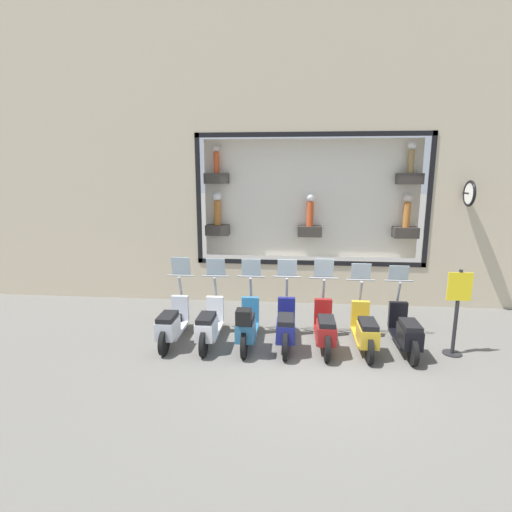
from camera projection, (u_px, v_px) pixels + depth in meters
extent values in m
plane|color=#66635E|center=(315.00, 360.00, 7.61)|extent=(120.00, 120.00, 0.00)
cube|color=beige|center=(308.00, 282.00, 11.01)|extent=(0.40, 6.05, 1.07)
cube|color=beige|center=(316.00, 23.00, 9.66)|extent=(0.40, 6.05, 5.10)
cube|color=black|center=(313.00, 134.00, 10.00)|extent=(0.04, 6.05, 0.12)
cube|color=black|center=(309.00, 263.00, 10.68)|extent=(0.04, 6.05, 0.12)
cube|color=black|center=(429.00, 201.00, 10.07)|extent=(0.04, 0.12, 3.43)
cube|color=black|center=(199.00, 200.00, 10.60)|extent=(0.04, 0.12, 3.43)
cube|color=white|center=(310.00, 199.00, 10.88)|extent=(0.04, 5.81, 3.19)
cube|color=#38332D|center=(410.00, 179.00, 10.33)|extent=(0.36, 0.64, 0.28)
cylinder|color=#9E7F4C|center=(411.00, 161.00, 10.24)|extent=(0.16, 0.16, 0.59)
sphere|color=white|center=(412.00, 145.00, 10.16)|extent=(0.21, 0.21, 0.21)
cube|color=#38332D|center=(217.00, 178.00, 10.78)|extent=(0.36, 0.64, 0.28)
cylinder|color=#CC4C23|center=(216.00, 163.00, 10.69)|extent=(0.15, 0.15, 0.55)
sphere|color=beige|center=(216.00, 148.00, 10.62)|extent=(0.20, 0.20, 0.20)
cube|color=#38332D|center=(405.00, 232.00, 10.62)|extent=(0.36, 0.64, 0.28)
cylinder|color=#B26B2D|center=(407.00, 215.00, 10.52)|extent=(0.18, 0.18, 0.66)
sphere|color=beige|center=(408.00, 198.00, 10.43)|extent=(0.24, 0.24, 0.24)
cube|color=#38332D|center=(310.00, 231.00, 10.84)|extent=(0.36, 0.64, 0.28)
cylinder|color=#CC4C23|center=(310.00, 214.00, 10.75)|extent=(0.18, 0.18, 0.65)
sphere|color=white|center=(311.00, 197.00, 10.66)|extent=(0.24, 0.24, 0.24)
cube|color=#38332D|center=(218.00, 230.00, 11.07)|extent=(0.36, 0.64, 0.28)
cylinder|color=#B26B2D|center=(217.00, 213.00, 10.97)|extent=(0.19, 0.19, 0.67)
sphere|color=white|center=(217.00, 196.00, 10.88)|extent=(0.24, 0.24, 0.24)
cylinder|color=black|center=(466.00, 193.00, 9.80)|extent=(0.35, 0.05, 0.05)
torus|color=black|center=(469.00, 194.00, 9.63)|extent=(0.64, 0.07, 0.64)
cylinder|color=white|center=(469.00, 194.00, 9.63)|extent=(0.53, 0.03, 0.53)
cylinder|color=black|center=(395.00, 326.00, 8.64)|extent=(0.49, 0.09, 0.49)
cylinder|color=black|center=(413.00, 352.00, 7.36)|extent=(0.49, 0.09, 0.49)
cube|color=black|center=(404.00, 339.00, 8.00)|extent=(1.02, 0.38, 0.06)
cube|color=black|center=(410.00, 336.00, 7.59)|extent=(0.61, 0.35, 0.36)
cube|color=black|center=(411.00, 325.00, 7.55)|extent=(0.58, 0.31, 0.10)
cube|color=black|center=(398.00, 315.00, 8.47)|extent=(0.12, 0.37, 0.56)
cylinder|color=gray|center=(399.00, 291.00, 8.43)|extent=(0.20, 0.06, 0.45)
cylinder|color=gray|center=(399.00, 281.00, 8.46)|extent=(0.04, 0.61, 0.04)
cube|color=silver|center=(399.00, 273.00, 8.46)|extent=(0.08, 0.42, 0.33)
cylinder|color=black|center=(358.00, 325.00, 8.71)|extent=(0.49, 0.09, 0.49)
cylinder|color=black|center=(370.00, 351.00, 7.43)|extent=(0.49, 0.09, 0.49)
cube|color=gold|center=(364.00, 337.00, 8.07)|extent=(1.02, 0.38, 0.06)
cube|color=gold|center=(368.00, 335.00, 7.67)|extent=(0.61, 0.35, 0.36)
cube|color=black|center=(368.00, 324.00, 7.62)|extent=(0.58, 0.31, 0.10)
cube|color=gold|center=(360.00, 314.00, 8.54)|extent=(0.12, 0.37, 0.56)
cylinder|color=gray|center=(361.00, 291.00, 8.51)|extent=(0.20, 0.06, 0.45)
cylinder|color=gray|center=(361.00, 280.00, 8.53)|extent=(0.04, 0.60, 0.04)
cube|color=silver|center=(361.00, 271.00, 8.53)|extent=(0.09, 0.42, 0.36)
cylinder|color=black|center=(322.00, 323.00, 8.76)|extent=(0.53, 0.09, 0.53)
cylinder|color=black|center=(327.00, 348.00, 7.52)|extent=(0.53, 0.09, 0.53)
cube|color=maroon|center=(324.00, 335.00, 8.14)|extent=(1.02, 0.39, 0.06)
cube|color=maroon|center=(326.00, 333.00, 7.73)|extent=(0.61, 0.35, 0.36)
cube|color=black|center=(327.00, 321.00, 7.68)|extent=(0.58, 0.31, 0.10)
cube|color=maroon|center=(323.00, 311.00, 8.61)|extent=(0.12, 0.37, 0.56)
cylinder|color=gray|center=(323.00, 289.00, 8.57)|extent=(0.20, 0.06, 0.45)
cylinder|color=gray|center=(324.00, 278.00, 8.59)|extent=(0.04, 0.60, 0.04)
cube|color=silver|center=(324.00, 268.00, 8.59)|extent=(0.10, 0.42, 0.42)
cylinder|color=black|center=(286.00, 321.00, 8.81)|extent=(0.56, 0.09, 0.56)
cylinder|color=black|center=(285.00, 345.00, 7.59)|extent=(0.56, 0.09, 0.56)
cube|color=navy|center=(286.00, 333.00, 8.21)|extent=(1.02, 0.39, 0.06)
cube|color=navy|center=(286.00, 331.00, 7.80)|extent=(0.61, 0.35, 0.36)
cube|color=black|center=(286.00, 319.00, 7.75)|extent=(0.58, 0.31, 0.10)
cube|color=navy|center=(286.00, 310.00, 8.67)|extent=(0.12, 0.37, 0.56)
cylinder|color=gray|center=(287.00, 287.00, 8.64)|extent=(0.20, 0.06, 0.45)
cylinder|color=gray|center=(287.00, 277.00, 8.66)|extent=(0.04, 0.60, 0.04)
cube|color=silver|center=(287.00, 268.00, 8.66)|extent=(0.10, 0.42, 0.38)
cylinder|color=black|center=(251.00, 321.00, 8.90)|extent=(0.53, 0.09, 0.53)
cylinder|color=black|center=(244.00, 345.00, 7.66)|extent=(0.53, 0.09, 0.53)
cube|color=teal|center=(248.00, 332.00, 8.28)|extent=(1.02, 0.38, 0.06)
cube|color=teal|center=(246.00, 330.00, 7.87)|extent=(0.61, 0.35, 0.36)
cube|color=black|center=(246.00, 319.00, 7.82)|extent=(0.58, 0.31, 0.10)
cube|color=teal|center=(250.00, 309.00, 8.75)|extent=(0.12, 0.37, 0.56)
cylinder|color=gray|center=(251.00, 287.00, 8.71)|extent=(0.20, 0.06, 0.45)
cylinder|color=gray|center=(251.00, 277.00, 8.74)|extent=(0.04, 0.60, 0.04)
cube|color=silver|center=(251.00, 267.00, 8.73)|extent=(0.10, 0.42, 0.39)
cube|color=black|center=(244.00, 317.00, 7.48)|extent=(0.28, 0.28, 0.28)
cylinder|color=black|center=(216.00, 320.00, 8.98)|extent=(0.51, 0.09, 0.51)
cylinder|color=black|center=(204.00, 344.00, 7.72)|extent=(0.51, 0.09, 0.51)
cube|color=silver|center=(210.00, 331.00, 8.35)|extent=(1.02, 0.38, 0.06)
cube|color=silver|center=(206.00, 329.00, 7.94)|extent=(0.61, 0.35, 0.36)
cube|color=black|center=(206.00, 318.00, 7.90)|extent=(0.58, 0.31, 0.10)
cube|color=silver|center=(215.00, 309.00, 8.82)|extent=(0.12, 0.37, 0.56)
cylinder|color=gray|center=(215.00, 286.00, 8.78)|extent=(0.20, 0.06, 0.45)
cylinder|color=gray|center=(216.00, 276.00, 8.81)|extent=(0.04, 0.61, 0.04)
cube|color=silver|center=(216.00, 267.00, 8.81)|extent=(0.10, 0.42, 0.39)
cylinder|color=black|center=(182.00, 319.00, 9.06)|extent=(0.50, 0.09, 0.50)
cylinder|color=black|center=(164.00, 343.00, 7.79)|extent=(0.50, 0.09, 0.50)
cube|color=#B7BCC6|center=(174.00, 330.00, 8.42)|extent=(1.02, 0.38, 0.06)
cube|color=#B7BCC6|center=(168.00, 328.00, 8.02)|extent=(0.61, 0.35, 0.36)
cube|color=black|center=(167.00, 317.00, 7.97)|extent=(0.58, 0.31, 0.10)
cube|color=#B7BCC6|center=(180.00, 308.00, 8.89)|extent=(0.12, 0.37, 0.56)
cylinder|color=gray|center=(180.00, 286.00, 8.86)|extent=(0.20, 0.06, 0.45)
cylinder|color=gray|center=(181.00, 276.00, 8.88)|extent=(0.04, 0.61, 0.04)
cube|color=silver|center=(181.00, 266.00, 8.87)|extent=(0.10, 0.42, 0.42)
cylinder|color=#232326|center=(452.00, 353.00, 7.86)|extent=(0.36, 0.36, 0.02)
cylinder|color=#232326|center=(456.00, 313.00, 7.69)|extent=(0.07, 0.07, 1.71)
cube|color=yellow|center=(460.00, 287.00, 7.56)|extent=(0.03, 0.45, 0.55)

